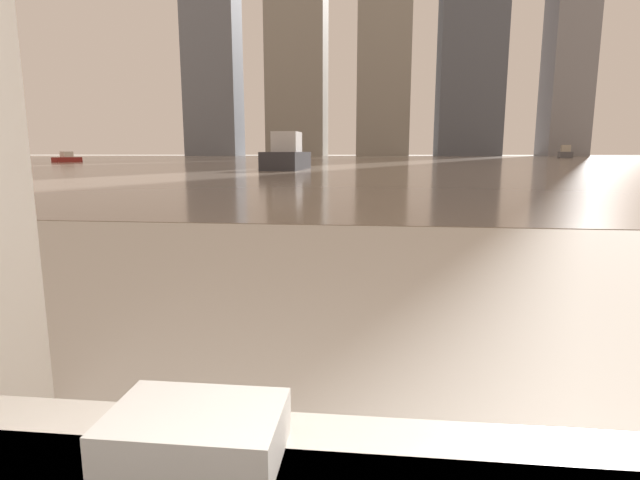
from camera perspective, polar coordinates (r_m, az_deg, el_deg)
towel_stack at (r=0.88m, az=-13.95°, el=-20.69°), size 0.27×0.19×0.08m
harbor_water at (r=61.82m, az=6.25°, el=9.09°), size 180.00×110.00×0.01m
harbor_boat_0 at (r=28.62m, az=-3.79°, el=9.53°), size 2.02×5.60×2.09m
harbor_boat_1 at (r=54.13m, az=-26.95°, el=8.32°), size 1.87×2.79×0.99m
harbor_boat_3 at (r=89.98m, az=26.23°, el=8.88°), size 3.18×5.70×2.03m
skyline_tower_1 at (r=122.69m, az=-2.61°, el=23.79°), size 12.91×12.94×60.21m
skyline_tower_2 at (r=120.45m, az=7.37°, el=22.01°), size 11.59×10.97×52.15m
skyline_tower_4 at (r=128.25m, az=26.91°, el=22.51°), size 8.58×9.88×61.72m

